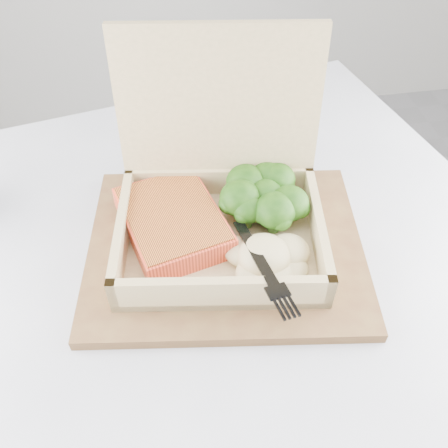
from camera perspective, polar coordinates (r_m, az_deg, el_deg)
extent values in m
cylinder|color=black|center=(0.91, -1.39, -21.96)|extent=(0.08, 0.08, 0.70)
cube|color=silver|center=(0.58, -2.03, -8.61)|extent=(0.96, 0.96, 0.03)
cube|color=brown|center=(0.60, 0.17, -2.66)|extent=(0.36, 0.30, 0.01)
cube|color=tan|center=(0.59, -0.41, -2.25)|extent=(0.26, 0.21, 0.01)
cube|color=tan|center=(0.59, -11.46, -1.20)|extent=(0.04, 0.18, 0.05)
cube|color=tan|center=(0.59, 10.60, -0.87)|extent=(0.04, 0.18, 0.05)
cube|color=tan|center=(0.52, -0.28, -8.01)|extent=(0.23, 0.04, 0.05)
cube|color=tan|center=(0.64, -0.53, 4.64)|extent=(0.23, 0.04, 0.05)
cube|color=tan|center=(0.58, -0.63, 13.62)|extent=(0.24, 0.07, 0.18)
cube|color=#F4512F|center=(0.59, -5.88, 0.23)|extent=(0.14, 0.16, 0.03)
ellipsoid|color=beige|center=(0.55, 4.61, -3.57)|extent=(0.10, 0.08, 0.03)
cube|color=black|center=(0.57, 1.61, 0.86)|extent=(0.03, 0.11, 0.02)
cube|color=black|center=(0.52, 4.50, -5.13)|extent=(0.03, 0.05, 0.01)
cube|color=white|center=(0.73, -3.83, 7.32)|extent=(0.08, 0.13, 0.00)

